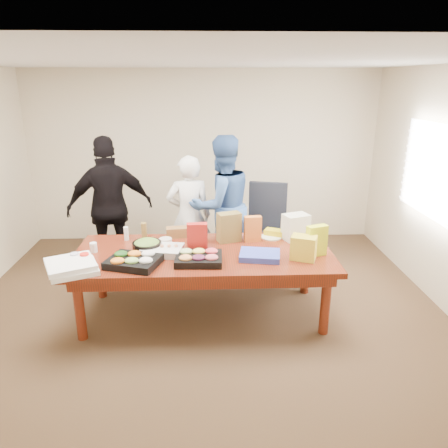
{
  "coord_description": "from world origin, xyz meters",
  "views": [
    {
      "loc": [
        0.04,
        -4.26,
        2.52
      ],
      "look_at": [
        0.23,
        0.1,
        1.04
      ],
      "focal_mm": 34.01,
      "sensor_mm": 36.0,
      "label": 1
    }
  ],
  "objects_px": {
    "person_center": "(189,216)",
    "person_right": "(222,206)",
    "conference_table": "(204,283)",
    "salad_bowl": "(147,247)",
    "office_chair": "(269,235)",
    "sheet_cake": "(162,250)"
  },
  "relations": [
    {
      "from": "person_center",
      "to": "person_right",
      "type": "relative_size",
      "value": 0.87
    },
    {
      "from": "conference_table",
      "to": "salad_bowl",
      "type": "distance_m",
      "value": 0.75
    },
    {
      "from": "office_chair",
      "to": "person_center",
      "type": "distance_m",
      "value": 1.09
    },
    {
      "from": "office_chair",
      "to": "person_right",
      "type": "xyz_separation_m",
      "value": [
        -0.61,
        0.26,
        0.33
      ]
    },
    {
      "from": "conference_table",
      "to": "salad_bowl",
      "type": "height_order",
      "value": "salad_bowl"
    },
    {
      "from": "person_center",
      "to": "office_chair",
      "type": "bearing_deg",
      "value": 162.76
    },
    {
      "from": "person_right",
      "to": "sheet_cake",
      "type": "distance_m",
      "value": 1.36
    },
    {
      "from": "person_center",
      "to": "salad_bowl",
      "type": "xyz_separation_m",
      "value": [
        -0.42,
        -1.05,
        -0.01
      ]
    },
    {
      "from": "salad_bowl",
      "to": "person_right",
      "type": "bearing_deg",
      "value": 51.85
    },
    {
      "from": "person_center",
      "to": "sheet_cake",
      "type": "distance_m",
      "value": 1.16
    },
    {
      "from": "person_center",
      "to": "person_right",
      "type": "height_order",
      "value": "person_right"
    },
    {
      "from": "office_chair",
      "to": "salad_bowl",
      "type": "bearing_deg",
      "value": -135.07
    },
    {
      "from": "sheet_cake",
      "to": "salad_bowl",
      "type": "xyz_separation_m",
      "value": [
        -0.17,
        0.08,
        0.01
      ]
    },
    {
      "from": "person_right",
      "to": "conference_table",
      "type": "bearing_deg",
      "value": 52.85
    },
    {
      "from": "conference_table",
      "to": "office_chair",
      "type": "xyz_separation_m",
      "value": [
        0.86,
        0.9,
        0.22
      ]
    },
    {
      "from": "conference_table",
      "to": "sheet_cake",
      "type": "relative_size",
      "value": 6.58
    },
    {
      "from": "sheet_cake",
      "to": "person_right",
      "type": "bearing_deg",
      "value": 69.79
    },
    {
      "from": "person_center",
      "to": "person_right",
      "type": "distance_m",
      "value": 0.46
    },
    {
      "from": "conference_table",
      "to": "sheet_cake",
      "type": "distance_m",
      "value": 0.6
    },
    {
      "from": "conference_table",
      "to": "salad_bowl",
      "type": "xyz_separation_m",
      "value": [
        -0.61,
        0.06,
        0.43
      ]
    },
    {
      "from": "person_center",
      "to": "salad_bowl",
      "type": "bearing_deg",
      "value": 62.65
    },
    {
      "from": "sheet_cake",
      "to": "conference_table",
      "type": "bearing_deg",
      "value": 11.92
    }
  ]
}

